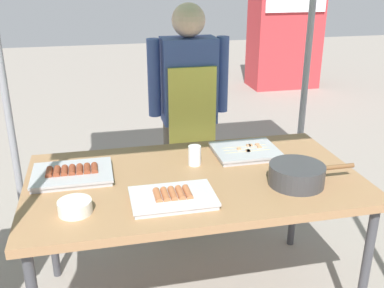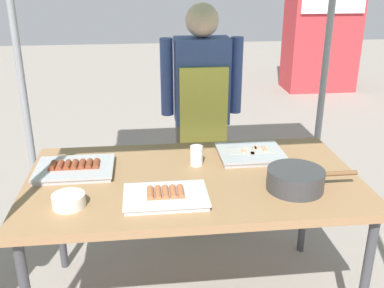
{
  "view_description": "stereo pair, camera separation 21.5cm",
  "coord_description": "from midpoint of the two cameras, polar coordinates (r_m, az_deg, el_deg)",
  "views": [
    {
      "loc": [
        -0.44,
        -1.91,
        1.69
      ],
      "look_at": [
        0.0,
        0.05,
        0.9
      ],
      "focal_mm": 41.82,
      "sensor_mm": 36.0,
      "label": 1
    },
    {
      "loc": [
        -0.23,
        -1.94,
        1.69
      ],
      "look_at": [
        0.0,
        0.05,
        0.9
      ],
      "focal_mm": 41.82,
      "sensor_mm": 36.0,
      "label": 2
    }
  ],
  "objects": [
    {
      "name": "cooking_wok",
      "position": [
        2.11,
        15.99,
        -4.34
      ],
      "size": [
        0.42,
        0.26,
        0.1
      ],
      "color": "#38383A",
      "rests_on": "stall_table"
    },
    {
      "name": "neighbor_stall_left",
      "position": [
        6.91,
        17.1,
        13.35
      ],
      "size": [
        0.99,
        0.61,
        1.62
      ],
      "color": "#C63338",
      "rests_on": "ground"
    },
    {
      "name": "condiment_bowl",
      "position": [
        1.94,
        -12.42,
        -7.13
      ],
      "size": [
        0.14,
        0.14,
        0.06
      ],
      "primitive_type": "cylinder",
      "color": "silver",
      "rests_on": "stall_table"
    },
    {
      "name": "drink_cup_near_edge",
      "position": [
        2.28,
        3.28,
        -1.54
      ],
      "size": [
        0.06,
        0.06,
        0.1
      ],
      "primitive_type": "cylinder",
      "color": "white",
      "rests_on": "stall_table"
    },
    {
      "name": "tray_grilled_sausages",
      "position": [
        1.95,
        -0.21,
        -6.78
      ],
      "size": [
        0.37,
        0.24,
        0.05
      ],
      "color": "silver",
      "rests_on": "stall_table"
    },
    {
      "name": "tray_meat_skewers",
      "position": [
        2.42,
        10.02,
        -1.28
      ],
      "size": [
        0.34,
        0.29,
        0.04
      ],
      "color": "#ADADB2",
      "rests_on": "stall_table"
    },
    {
      "name": "vendor_woman",
      "position": [
        2.89,
        3.36,
        5.19
      ],
      "size": [
        0.52,
        0.22,
        1.5
      ],
      "rotation": [
        0.0,
        0.0,
        3.14
      ],
      "color": "#595147",
      "rests_on": "ground"
    },
    {
      "name": "tray_pork_links",
      "position": [
        2.25,
        -12.11,
        -3.13
      ],
      "size": [
        0.38,
        0.29,
        0.05
      ],
      "color": "#ADADB2",
      "rests_on": "stall_table"
    },
    {
      "name": "stall_table",
      "position": [
        2.19,
        2.96,
        -5.46
      ],
      "size": [
        1.6,
        0.9,
        0.75
      ],
      "color": "#9E724C",
      "rests_on": "ground"
    }
  ]
}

